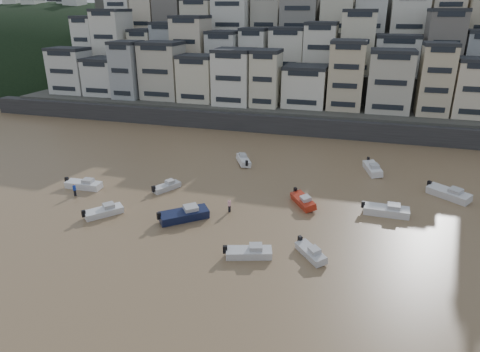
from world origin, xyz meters
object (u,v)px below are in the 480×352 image
(boat_f, at_px, (167,186))
(person_pink, at_px, (229,205))
(boat_b, at_px, (311,251))
(boat_i, at_px, (373,167))
(boat_e, at_px, (303,200))
(person_blue, at_px, (75,190))
(boat_a, at_px, (249,251))
(boat_c, at_px, (184,213))
(boat_k, at_px, (83,183))
(boat_j, at_px, (104,210))
(boat_g, at_px, (449,192))
(boat_d, at_px, (386,209))
(boat_h, at_px, (243,159))

(boat_f, distance_m, person_pink, 11.22)
(boat_b, bearing_deg, boat_i, 128.10)
(boat_e, xyz_separation_m, person_blue, (-29.80, -5.65, 0.16))
(boat_a, bearing_deg, boat_c, 131.79)
(boat_k, distance_m, person_pink, 21.81)
(boat_i, bearing_deg, boat_b, -27.44)
(boat_j, relative_size, boat_k, 0.89)
(boat_g, relative_size, boat_k, 1.08)
(boat_b, distance_m, boat_i, 27.32)
(boat_a, bearing_deg, boat_i, 50.08)
(boat_j, bearing_deg, boat_i, -12.21)
(boat_g, height_order, boat_k, boat_g)
(boat_b, height_order, boat_j, boat_j)
(boat_b, bearing_deg, boat_e, 152.75)
(boat_d, relative_size, boat_g, 0.96)
(boat_d, xyz_separation_m, boat_e, (-10.13, -0.04, -0.09))
(boat_g, relative_size, person_blue, 3.49)
(boat_k, bearing_deg, boat_g, 11.22)
(boat_c, relative_size, boat_f, 1.41)
(boat_b, relative_size, boat_e, 0.87)
(boat_d, xyz_separation_m, person_pink, (-18.58, -4.48, 0.07))
(boat_b, height_order, person_pink, person_pink)
(boat_k, bearing_deg, person_blue, -81.75)
(person_blue, bearing_deg, person_pink, 3.22)
(boat_b, distance_m, person_blue, 32.97)
(boat_d, relative_size, person_pink, 3.36)
(person_blue, xyz_separation_m, person_pink, (21.35, 1.20, 0.00))
(boat_b, relative_size, boat_g, 0.75)
(boat_i, height_order, person_blue, person_blue)
(boat_k, bearing_deg, boat_d, 3.29)
(boat_g, bearing_deg, boat_c, -115.53)
(boat_c, relative_size, boat_e, 1.22)
(boat_a, xyz_separation_m, boat_h, (-8.14, 26.76, 0.03))
(boat_a, xyz_separation_m, person_pink, (-5.02, 9.34, 0.18))
(person_pink, bearing_deg, boat_f, 158.46)
(boat_h, distance_m, boat_j, 25.29)
(boat_a, relative_size, person_pink, 2.92)
(boat_d, distance_m, boat_j, 34.31)
(boat_i, bearing_deg, boat_e, -44.89)
(boat_e, bearing_deg, boat_d, 57.15)
(boat_c, xyz_separation_m, boat_k, (-17.28, 4.97, -0.10))
(person_blue, height_order, person_pink, same)
(boat_c, height_order, boat_h, boat_c)
(boat_d, bearing_deg, boat_j, -162.73)
(boat_b, xyz_separation_m, boat_c, (-15.50, 3.87, 0.25))
(boat_g, bearing_deg, boat_b, -90.89)
(boat_d, bearing_deg, person_blue, -171.12)
(boat_j, height_order, person_pink, person_pink)
(boat_e, bearing_deg, boat_a, -47.01)
(boat_a, distance_m, boat_e, 14.21)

